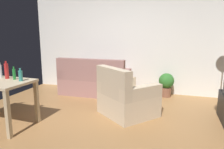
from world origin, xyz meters
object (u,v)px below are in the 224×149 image
(bottle_clear, at_px, (0,71))
(bottle_green, at_px, (14,74))
(armchair, at_px, (126,98))
(bottle_tall, at_px, (21,76))
(couch, at_px, (94,82))
(bottle_red, at_px, (7,71))
(potted_plant, at_px, (166,83))

(bottle_clear, height_order, bottle_green, bottle_clear)
(armchair, bearing_deg, bottle_tall, 72.44)
(couch, height_order, armchair, same)
(bottle_tall, bearing_deg, bottle_red, 165.58)
(couch, bearing_deg, armchair, 133.66)
(couch, relative_size, potted_plant, 2.94)
(bottle_clear, height_order, bottle_red, bottle_red)
(couch, relative_size, bottle_clear, 6.39)
(potted_plant, xyz_separation_m, bottle_red, (-2.51, -2.31, 0.56))
(armchair, height_order, bottle_clear, bottle_clear)
(bottle_clear, bearing_deg, armchair, 22.50)
(bottle_clear, height_order, bottle_tall, bottle_clear)
(bottle_red, distance_m, bottle_tall, 0.37)
(bottle_tall, bearing_deg, bottle_green, 160.23)
(couch, bearing_deg, bottle_green, 73.45)
(potted_plant, bearing_deg, couch, -169.77)
(bottle_clear, relative_size, bottle_red, 0.88)
(armchair, xyz_separation_m, bottle_clear, (-2.02, -0.84, 0.55))
(couch, distance_m, potted_plant, 1.76)
(potted_plant, distance_m, bottle_tall, 3.26)
(bottle_red, bearing_deg, bottle_tall, -14.42)
(couch, bearing_deg, potted_plant, -169.77)
(potted_plant, xyz_separation_m, bottle_tall, (-2.15, -2.40, 0.52))
(armchair, xyz_separation_m, bottle_tall, (-1.50, -0.96, 0.53))
(armchair, relative_size, bottle_green, 5.66)
(armchair, height_order, bottle_red, bottle_red)
(bottle_tall, bearing_deg, couch, 78.61)
(couch, distance_m, bottle_tall, 2.20)
(armchair, bearing_deg, bottle_clear, 62.22)
(armchair, bearing_deg, bottle_red, 64.90)
(couch, distance_m, bottle_green, 2.18)
(bottle_clear, bearing_deg, bottle_tall, -13.44)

